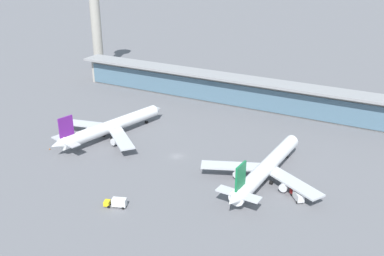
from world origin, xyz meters
name	(u,v)px	position (x,y,z in m)	size (l,w,h in m)	color
ground_plane	(177,156)	(0.00, 0.00, 0.00)	(1200.00, 1200.00, 0.00)	slate
airliner_left_stand	(110,127)	(-34.52, 2.57, 4.99)	(44.44, 58.76, 15.83)	white
airliner_centre_stand	(266,168)	(37.36, -1.63, 4.99)	(45.64, 59.48, 15.83)	white
service_truck_near_nose_grey	(85,139)	(-41.92, -5.78, 0.87)	(3.33, 2.99, 2.05)	gray
service_truck_under_wing_yellow	(117,202)	(0.98, -40.21, 1.69)	(7.65, 4.57, 3.10)	yellow
service_truck_mid_apron_red	(298,195)	(50.94, -8.85, 1.69)	(6.28, 7.18, 3.10)	#B21E1E
terminal_building	(241,91)	(0.00, 67.05, 7.87)	(192.99, 12.80, 15.20)	#9E998E
control_tower	(95,11)	(-108.06, 86.60, 38.36)	(12.00, 12.00, 70.30)	#9E998E
safety_cone_alpha	(50,149)	(-49.04, -18.95, 0.32)	(0.62, 0.62, 0.70)	orange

